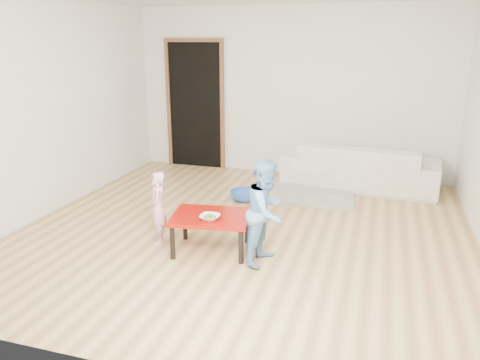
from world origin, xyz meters
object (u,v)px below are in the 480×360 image
at_px(red_table, 211,233).
at_px(sofa, 360,166).
at_px(basin, 245,196).
at_px(bowl, 210,217).
at_px(child_pink, 158,208).
at_px(child_blue, 266,212).

bearing_deg(red_table, sofa, 63.92).
distance_m(sofa, basin, 1.81).
height_order(bowl, child_pink, child_pink).
bearing_deg(child_blue, basin, 33.90).
height_order(child_blue, basin, child_blue).
relative_size(child_blue, basin, 2.49).
bearing_deg(bowl, child_blue, 5.76).
bearing_deg(sofa, child_pink, 59.33).
bearing_deg(sofa, bowl, 70.82).
xyz_separation_m(bowl, child_pink, (-0.65, 0.15, -0.03)).
distance_m(bowl, basin, 1.77).
height_order(sofa, bowl, sofa).
xyz_separation_m(child_pink, child_blue, (1.20, -0.10, 0.13)).
distance_m(child_pink, basin, 1.68).
relative_size(red_table, basin, 1.89).
xyz_separation_m(red_table, child_pink, (-0.61, 0.04, 0.19)).
relative_size(sofa, basin, 5.32).
xyz_separation_m(sofa, child_pink, (-1.93, -2.65, 0.07)).
distance_m(child_blue, basin, 1.87).
height_order(child_pink, child_blue, child_blue).
relative_size(red_table, bowl, 4.01).
relative_size(sofa, child_blue, 2.14).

